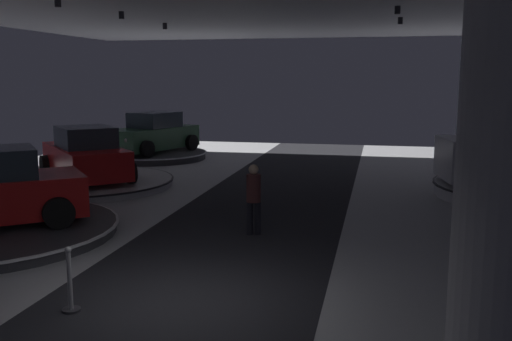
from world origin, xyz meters
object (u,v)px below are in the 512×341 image
object	(u,v)px
display_platform_far_left	(87,182)
display_car_far_left	(86,156)
display_platform_deep_left	(153,155)
visitor_walking_near	(254,195)
display_car_deep_left	(153,134)

from	to	relation	value
display_platform_far_left	display_car_far_left	xyz separation A→B (m)	(0.02, -0.02, 0.87)
display_platform_deep_left	visitor_walking_near	size ratio (longest dim) A/B	2.89
display_car_far_left	display_car_deep_left	bearing A→B (deg)	93.22
display_platform_far_left	display_platform_deep_left	size ratio (longest dim) A/B	1.21
visitor_walking_near	display_platform_far_left	bearing A→B (deg)	145.84
display_platform_far_left	display_car_far_left	world-z (taller)	display_car_far_left
display_platform_deep_left	visitor_walking_near	xyz separation A→B (m)	(6.87, -10.84, 0.74)
display_car_far_left	display_platform_deep_left	size ratio (longest dim) A/B	0.93
display_car_far_left	display_car_deep_left	distance (m)	6.48
display_car_far_left	display_platform_deep_left	xyz separation A→B (m)	(-0.38, 6.45, -0.84)
display_platform_deep_left	visitor_walking_near	distance (m)	12.86
display_platform_far_left	display_car_far_left	size ratio (longest dim) A/B	1.30
display_car_far_left	display_car_deep_left	size ratio (longest dim) A/B	0.94
display_platform_far_left	display_car_deep_left	xyz separation A→B (m)	(-0.34, 6.45, 0.93)
display_car_far_left	display_platform_deep_left	world-z (taller)	display_car_far_left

